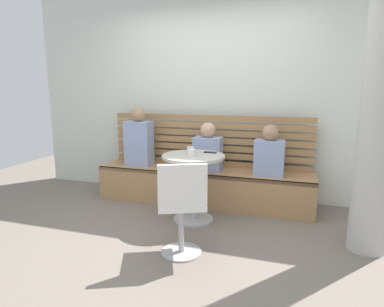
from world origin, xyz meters
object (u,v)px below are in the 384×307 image
Objects in this scene: cafe_table at (193,175)px; white_chair at (182,206)px; booth_bench at (203,186)px; cup_ceramic_white at (192,153)px; cup_glass_short at (191,150)px; person_child_middle at (208,150)px; person_adult at (139,140)px; phone_on_table at (210,152)px; person_child_left at (269,153)px.

cafe_table is 0.87× the size of white_chair.
booth_bench is 3.18× the size of white_chair.
white_chair is 10.63× the size of cup_ceramic_white.
person_child_middle is at bearing 82.54° from cup_glass_short.
person_adult is 1.14m from phone_on_table.
white_chair is at bearing -114.46° from person_child_left.
phone_on_table reaches higher than cafe_table.
white_chair is 1.50m from person_child_left.
person_child_left is 0.71m from phone_on_table.
booth_bench is at bearing 166.36° from person_child_middle.
cup_ceramic_white is (-0.76, -0.58, 0.07)m from person_child_left.
cup_ceramic_white is (0.05, -0.61, 0.55)m from booth_bench.
white_chair is 10.63× the size of cup_glass_short.
person_adult is at bearing 178.92° from person_child_left.
cup_ceramic_white is at bearing -91.84° from person_child_middle.
white_chair is 1.11× the size of person_adult.
person_adult reaches higher than cafe_table.
person_child_left is at bearing 65.54° from white_chair.
cup_ceramic_white is 1.00× the size of cup_glass_short.
cup_ceramic_white is 0.11m from cup_glass_short.
booth_bench is at bearing 28.84° from phone_on_table.
person_adult reaches higher than cup_ceramic_white.
cafe_table is 0.82m from white_chair.
booth_bench is 1.05m from person_adult.
person_child_left is at bearing -2.19° from booth_bench.
cafe_table is 1.24× the size of person_child_left.
booth_bench is 0.94m from person_child_left.
cup_glass_short is at bearing -97.46° from person_child_middle.
cup_glass_short reaches higher than cup_ceramic_white.
person_adult is 1.11m from cup_ceramic_white.
cup_glass_short is at bearing 102.88° from white_chair.
cup_ceramic_white is at bearing 101.16° from white_chair.
person_child_left is (0.76, 0.54, 0.18)m from cafe_table.
person_child_middle is at bearing 95.57° from white_chair.
phone_on_table is at bearing 53.26° from cafe_table.
cafe_table is 5.29× the size of phone_on_table.
phone_on_table is at bearing -150.62° from person_child_left.
person_adult is (-1.08, 1.38, 0.32)m from white_chair.
white_chair is (0.20, -1.38, 0.24)m from booth_bench.
person_adult reaches higher than phone_on_table.
cup_ceramic_white reaches higher than booth_bench.
phone_on_table is at bearing 57.91° from cup_ceramic_white.
white_chair is 1.42× the size of person_child_middle.
person_adult is at bearing 149.84° from cup_glass_short.
person_child_middle reaches higher than white_chair.
person_child_middle is (-0.13, 1.36, 0.24)m from white_chair.
cup_glass_short is at bearing -149.28° from person_child_left.
person_child_middle is at bearing 178.82° from person_child_left.
cup_ceramic_white is at bearing -33.26° from person_adult.
cafe_table is (0.05, -0.57, 0.30)m from booth_bench.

